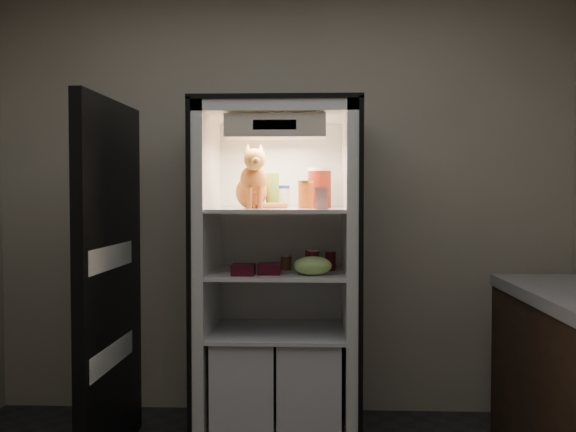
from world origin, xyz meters
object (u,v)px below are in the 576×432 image
(pepper_jar, at_px, (319,188))
(soda_can_c, at_px, (313,262))
(salsa_jar, at_px, (306,194))
(soda_can_a, at_px, (310,259))
(berry_box_left, at_px, (243,270))
(parmesan_shaker, at_px, (272,191))
(refrigerator, at_px, (279,296))
(mayo_tub, at_px, (282,197))
(grape_bag, at_px, (313,266))
(condiment_jar, at_px, (286,262))
(soda_can_b, at_px, (330,261))
(berry_box_right, at_px, (269,269))
(tabby_cat, at_px, (253,184))
(cream_carton, at_px, (321,198))

(pepper_jar, bearing_deg, soda_can_c, -98.76)
(salsa_jar, xyz_separation_m, soda_can_a, (0.02, 0.12, -0.37))
(berry_box_left, bearing_deg, salsa_jar, 26.89)
(parmesan_shaker, bearing_deg, refrigerator, -34.19)
(mayo_tub, height_order, salsa_jar, salsa_jar)
(salsa_jar, relative_size, grape_bag, 0.75)
(salsa_jar, height_order, condiment_jar, salsa_jar)
(refrigerator, distance_m, berry_box_left, 0.35)
(parmesan_shaker, relative_size, soda_can_b, 1.79)
(salsa_jar, relative_size, soda_can_b, 1.39)
(pepper_jar, height_order, soda_can_c, pepper_jar)
(pepper_jar, distance_m, berry_box_right, 0.58)
(soda_can_a, xyz_separation_m, berry_box_left, (-0.35, -0.29, -0.03))
(salsa_jar, distance_m, berry_box_right, 0.46)
(parmesan_shaker, distance_m, salsa_jar, 0.22)
(mayo_tub, xyz_separation_m, soda_can_a, (0.17, -0.04, -0.36))
(condiment_jar, bearing_deg, berry_box_left, -131.06)
(salsa_jar, bearing_deg, refrigerator, 151.43)
(soda_can_c, bearing_deg, soda_can_a, 94.80)
(pepper_jar, relative_size, soda_can_c, 1.81)
(pepper_jar, height_order, grape_bag, pepper_jar)
(soda_can_b, bearing_deg, salsa_jar, -156.27)
(parmesan_shaker, xyz_separation_m, soda_can_c, (0.23, -0.19, -0.39))
(refrigerator, bearing_deg, grape_bag, -50.56)
(pepper_jar, bearing_deg, berry_box_right, -135.42)
(berry_box_right, bearing_deg, berry_box_left, -160.93)
(tabby_cat, height_order, pepper_jar, tabby_cat)
(refrigerator, height_order, pepper_jar, refrigerator)
(mayo_tub, xyz_separation_m, cream_carton, (0.23, -0.34, -0.01))
(soda_can_a, distance_m, berry_box_right, 0.33)
(salsa_jar, distance_m, cream_carton, 0.20)
(cream_carton, bearing_deg, salsa_jar, 115.47)
(condiment_jar, distance_m, berry_box_right, 0.22)
(pepper_jar, distance_m, soda_can_a, 0.41)
(soda_can_a, height_order, berry_box_right, soda_can_a)
(tabby_cat, bearing_deg, salsa_jar, -16.53)
(refrigerator, height_order, soda_can_b, refrigerator)
(tabby_cat, bearing_deg, soda_can_a, 4.94)
(mayo_tub, distance_m, condiment_jar, 0.38)
(soda_can_b, xyz_separation_m, berry_box_right, (-0.33, -0.18, -0.03))
(mayo_tub, xyz_separation_m, pepper_jar, (0.22, -0.02, 0.05))
(salsa_jar, distance_m, berry_box_left, 0.54)
(refrigerator, bearing_deg, condiment_jar, -6.44)
(soda_can_c, height_order, condiment_jar, soda_can_c)
(mayo_tub, relative_size, soda_can_c, 1.02)
(refrigerator, height_order, grape_bag, refrigerator)
(refrigerator, relative_size, grape_bag, 9.30)
(berry_box_left, height_order, berry_box_right, same)
(tabby_cat, distance_m, salsa_jar, 0.30)
(pepper_jar, bearing_deg, soda_can_a, -154.13)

